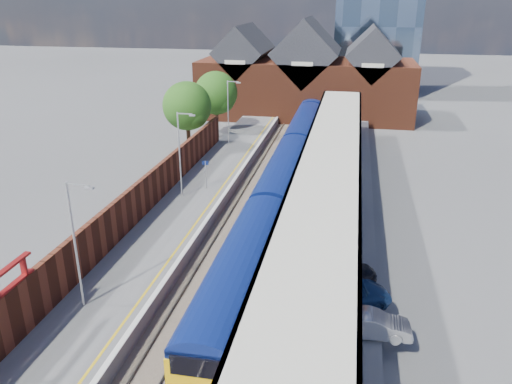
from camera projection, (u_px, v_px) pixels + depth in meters
ground at (275, 180)px, 47.76m from camera, size 240.00×240.00×0.00m
ballast_bed at (254, 223)px, 38.62m from camera, size 6.00×76.00×0.06m
rails at (254, 222)px, 38.58m from camera, size 4.51×76.00×0.14m
left_platform at (186, 212)px, 39.43m from camera, size 5.00×76.00×1.00m
right_platform at (333, 224)px, 37.37m from camera, size 6.00×76.00×1.00m
coping_left at (215, 208)px, 38.82m from camera, size 0.30×76.00×0.05m
coping_right at (295, 214)px, 37.69m from camera, size 0.30×76.00×0.05m
yellow_line at (207, 207)px, 38.93m from camera, size 0.14×76.00×0.01m
train at (295, 149)px, 50.04m from camera, size 2.87×65.91×3.45m
canopy at (331, 155)px, 37.51m from camera, size 4.50×52.00×4.48m
lamp_post_b at (77, 238)px, 25.15m from camera, size 1.48×0.18×7.00m
lamp_post_c at (181, 149)px, 39.77m from camera, size 1.48×0.18×7.00m
lamp_post_d at (229, 108)px, 54.38m from camera, size 1.48×0.18×7.00m
platform_sign at (206, 170)px, 42.19m from camera, size 0.55×0.08×2.50m
brick_wall at (117, 220)px, 33.28m from camera, size 0.35×50.00×3.86m
station_building at (306, 78)px, 71.35m from camera, size 30.00×12.12×13.78m
tree_near at (188, 108)px, 53.05m from camera, size 5.20×5.20×8.10m
tree_far at (217, 94)px, 60.18m from camera, size 5.20×5.20×8.10m
parked_car_silver at (372, 324)px, 24.06m from camera, size 3.84×1.49×1.25m
parked_car_dark at (337, 266)px, 29.11m from camera, size 4.98×2.96×1.35m
parked_car_blue at (347, 295)px, 26.37m from camera, size 5.29×3.85×1.34m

